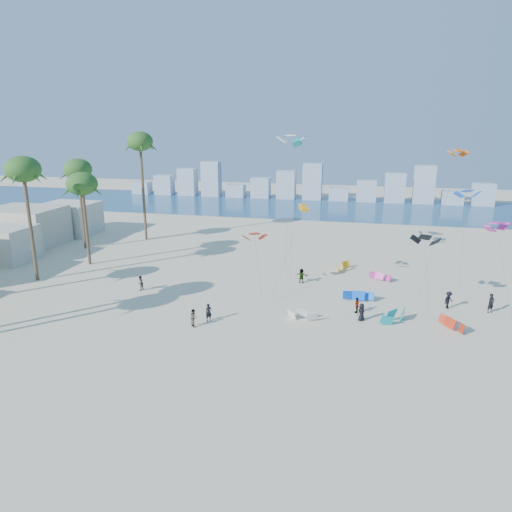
# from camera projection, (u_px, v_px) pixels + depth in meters

# --- Properties ---
(ground) EXTENTS (220.00, 220.00, 0.00)m
(ground) POSITION_uv_depth(u_px,v_px,m) (167.00, 371.00, 34.23)
(ground) COLOR beige
(ground) RESTS_ON ground
(ocean) EXTENTS (220.00, 220.00, 0.00)m
(ocean) POSITION_uv_depth(u_px,v_px,m) (300.00, 206.00, 101.73)
(ocean) COLOR navy
(ocean) RESTS_ON ground
(kitesurfer_near) EXTENTS (0.72, 0.66, 1.65)m
(kitesurfer_near) POSITION_uv_depth(u_px,v_px,m) (209.00, 312.00, 42.73)
(kitesurfer_near) COLOR black
(kitesurfer_near) RESTS_ON ground
(kitesurfer_mid) EXTENTS (0.99, 0.97, 1.61)m
(kitesurfer_mid) POSITION_uv_depth(u_px,v_px,m) (193.00, 318.00, 41.62)
(kitesurfer_mid) COLOR gray
(kitesurfer_mid) RESTS_ON ground
(kitesurfers_far) EXTENTS (36.10, 10.16, 1.90)m
(kitesurfers_far) POSITION_uv_depth(u_px,v_px,m) (344.00, 293.00, 47.52)
(kitesurfers_far) COLOR black
(kitesurfers_far) RESTS_ON ground
(grounded_kites) EXTENTS (15.69, 18.55, 1.03)m
(grounded_kites) POSITION_uv_depth(u_px,v_px,m) (369.00, 297.00, 47.36)
(grounded_kites) COLOR silver
(grounded_kites) RESTS_ON ground
(flying_kites) EXTENTS (26.15, 18.30, 16.57)m
(flying_kites) POSITION_uv_depth(u_px,v_px,m) (358.00, 176.00, 51.16)
(flying_kites) COLOR #B82912
(flying_kites) RESTS_ON ground
(palm_row) EXTENTS (9.90, 44.80, 16.23)m
(palm_row) POSITION_uv_depth(u_px,v_px,m) (30.00, 180.00, 51.06)
(palm_row) COLOR brown
(palm_row) RESTS_ON ground
(distant_skyline) EXTENTS (85.00, 3.00, 8.40)m
(distant_skyline) POSITION_uv_depth(u_px,v_px,m) (301.00, 186.00, 110.52)
(distant_skyline) COLOR #9EADBF
(distant_skyline) RESTS_ON ground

